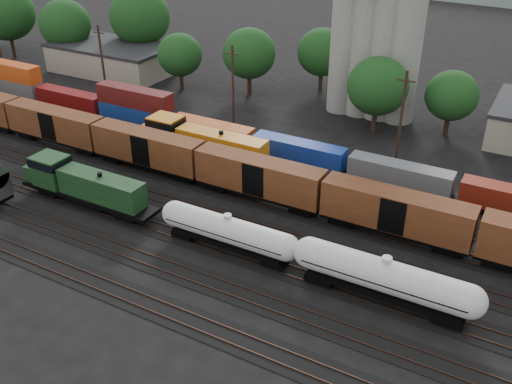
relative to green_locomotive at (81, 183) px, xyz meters
The scene contains 12 objects.
ground 16.39m from the green_locomotive, 18.00° to the left, with size 600.00×600.00×0.00m, color black.
tracks 16.38m from the green_locomotive, 18.00° to the left, with size 180.00×33.20×0.20m.
green_locomotive is the anchor object (origin of this frame).
tank_car_a 18.85m from the green_locomotive, ahead, with size 14.97×2.68×3.92m.
tank_car_b 34.29m from the green_locomotive, ahead, with size 16.66×2.98×4.37m.
orange_locomotive 15.97m from the green_locomotive, 69.97° to the left, with size 19.84×3.31×4.96m.
boxcar_string 26.48m from the green_locomotive, 22.19° to the left, with size 184.40×2.90×4.20m.
container_wall 28.02m from the green_locomotive, 45.55° to the left, with size 178.40×2.60×5.80m.
grain_silo 45.87m from the green_locomotive, 65.52° to the left, with size 13.40×5.00×29.00m.
industrial_sheds 45.88m from the green_locomotive, 61.33° to the left, with size 119.38×17.26×5.10m.
tree_band 40.19m from the green_locomotive, 92.38° to the left, with size 162.79×21.03×14.26m.
utility_poles 31.28m from the green_locomotive, 60.32° to the left, with size 122.20×0.36×12.00m.
Camera 1 is at (27.85, -43.74, 32.42)m, focal length 40.00 mm.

